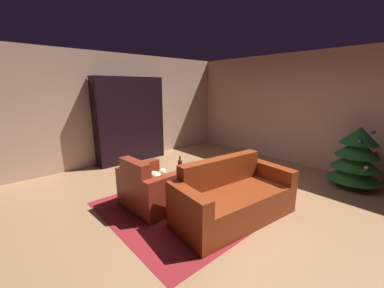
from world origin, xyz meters
name	(u,v)px	position (x,y,z in m)	size (l,w,h in m)	color
ground_plane	(213,199)	(0.00, 0.00, 0.00)	(7.63, 7.63, 0.00)	#9C704B
wall_back	(301,110)	(0.00, 3.07, 1.35)	(6.48, 0.06, 2.71)	tan
wall_left	(124,108)	(-3.21, 0.00, 1.35)	(0.06, 6.20, 2.71)	tan
area_rug	(190,204)	(-0.13, -0.40, 0.00)	(2.34, 2.59, 0.01)	maroon
bookshelf_unit	(134,122)	(-2.94, 0.14, 1.03)	(0.38, 1.77, 2.14)	black
armchair_red	(151,189)	(-0.49, -0.93, 0.30)	(0.97, 0.82, 0.84)	maroon
couch_red	(233,198)	(0.59, -0.20, 0.30)	(1.01, 1.92, 0.86)	maroon
coffee_table	(188,178)	(-0.22, -0.37, 0.42)	(0.61, 0.61, 0.47)	black
book_stack_on_table	(189,172)	(-0.24, -0.32, 0.51)	(0.23, 0.18, 0.06)	red
bottle_on_table	(180,167)	(-0.38, -0.41, 0.59)	(0.08, 0.08, 0.30)	#5E1E11
decorated_tree	(356,157)	(1.43, 2.45, 0.59)	(0.92, 0.92, 1.18)	brown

